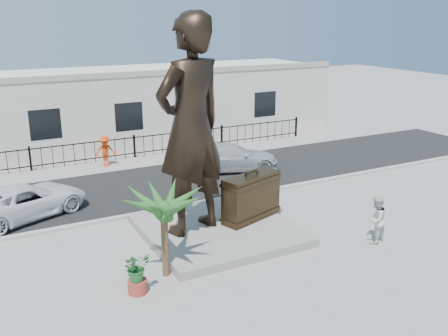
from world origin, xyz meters
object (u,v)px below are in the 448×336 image
Objects in this scene: suitcase at (251,197)px; statue at (191,127)px; tourist at (376,219)px; car_white at (26,201)px.

statue is at bearing 158.75° from suitcase.
statue reaches higher than tourist.
tourist is (5.46, -3.35, -3.19)m from statue.
suitcase is (2.36, -0.11, -2.89)m from statue.
suitcase is at bearing 160.55° from statue.
tourist is at bearing -64.92° from suitcase.
car_white is (-10.48, 8.11, -0.19)m from tourist.
suitcase is 0.51× the size of car_white.
suitcase is 8.86m from car_white.
suitcase is at bearing -145.63° from car_white.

